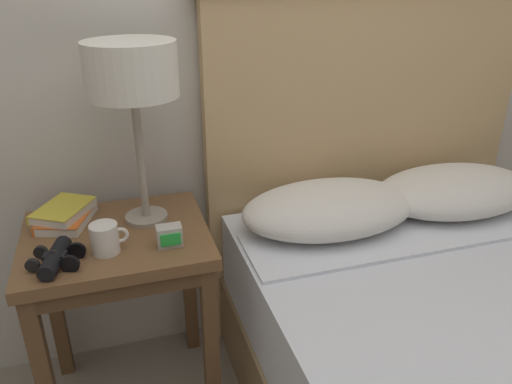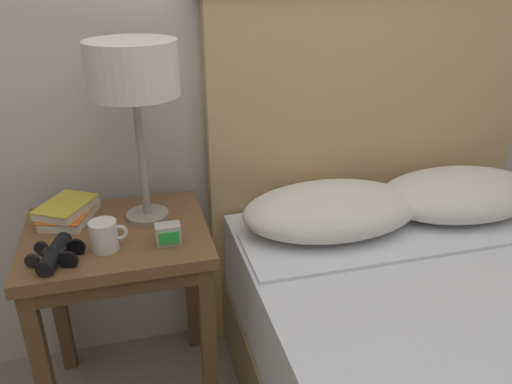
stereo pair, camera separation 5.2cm
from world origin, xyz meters
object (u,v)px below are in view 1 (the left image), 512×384
at_px(nightstand, 119,262).
at_px(table_lamp, 132,75).
at_px(binoculars_pair, 56,258).
at_px(coffee_mug, 105,238).
at_px(alarm_clock, 170,236).
at_px(book_stacked_on_top, 63,210).
at_px(book_on_nightstand, 66,218).

bearing_deg(nightstand, table_lamp, 33.89).
bearing_deg(binoculars_pair, table_lamp, 37.61).
bearing_deg(coffee_mug, table_lamp, 53.14).
bearing_deg(nightstand, alarm_clock, -38.17).
height_order(table_lamp, alarm_clock, table_lamp).
relative_size(nightstand, book_stacked_on_top, 2.98).
distance_m(book_stacked_on_top, alarm_clock, 0.37).
relative_size(table_lamp, binoculars_pair, 3.26).
xyz_separation_m(nightstand, binoculars_pair, (-0.15, -0.13, 0.12)).
distance_m(table_lamp, alarm_clock, 0.46).
xyz_separation_m(nightstand, book_stacked_on_top, (-0.14, 0.11, 0.14)).
height_order(nightstand, book_stacked_on_top, book_stacked_on_top).
height_order(book_stacked_on_top, coffee_mug, coffee_mug).
bearing_deg(binoculars_pair, book_on_nightstand, 86.39).
relative_size(nightstand, coffee_mug, 6.28).
relative_size(coffee_mug, alarm_clock, 1.47).
height_order(book_on_nightstand, alarm_clock, alarm_clock).
relative_size(nightstand, table_lamp, 1.20).
bearing_deg(book_stacked_on_top, binoculars_pair, -92.45).
relative_size(nightstand, book_on_nightstand, 2.95).
bearing_deg(alarm_clock, nightstand, 141.83).
xyz_separation_m(table_lamp, book_stacked_on_top, (-0.24, 0.05, -0.40)).
height_order(book_on_nightstand, book_stacked_on_top, book_stacked_on_top).
bearing_deg(table_lamp, alarm_clock, -75.26).
distance_m(table_lamp, binoculars_pair, 0.53).
height_order(nightstand, coffee_mug, coffee_mug).
relative_size(book_on_nightstand, book_stacked_on_top, 1.01).
distance_m(book_on_nightstand, book_stacked_on_top, 0.03).
relative_size(binoculars_pair, alarm_clock, 2.36).
relative_size(table_lamp, book_stacked_on_top, 2.48).
height_order(nightstand, binoculars_pair, binoculars_pair).
bearing_deg(binoculars_pair, nightstand, 39.79).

